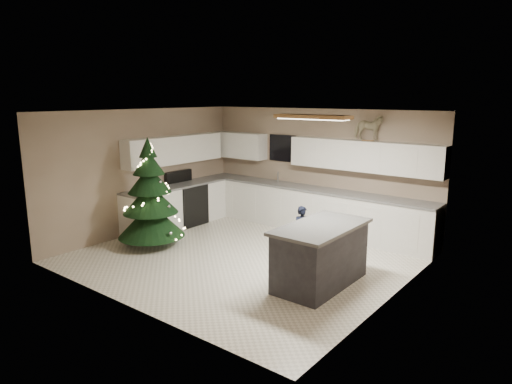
# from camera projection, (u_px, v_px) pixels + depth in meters

# --- Properties ---
(ground_plane) EXTENTS (5.50, 5.50, 0.00)m
(ground_plane) POSITION_uv_depth(u_px,v_px,m) (244.00, 257.00, 8.26)
(ground_plane) COLOR silver
(room_shell) EXTENTS (5.52, 5.02, 2.61)m
(room_shell) POSITION_uv_depth(u_px,v_px,m) (245.00, 162.00, 7.88)
(room_shell) COLOR gray
(room_shell) RESTS_ON ground_plane
(cabinetry) EXTENTS (5.50, 3.20, 2.00)m
(cabinetry) POSITION_uv_depth(u_px,v_px,m) (260.00, 195.00, 9.92)
(cabinetry) COLOR white
(cabinetry) RESTS_ON ground_plane
(island) EXTENTS (0.90, 1.70, 0.95)m
(island) POSITION_uv_depth(u_px,v_px,m) (320.00, 255.00, 6.98)
(island) COLOR black
(island) RESTS_ON ground_plane
(bar_stool) EXTENTS (0.32, 0.32, 0.61)m
(bar_stool) POSITION_uv_depth(u_px,v_px,m) (307.00, 238.00, 7.88)
(bar_stool) COLOR brown
(bar_stool) RESTS_ON ground_plane
(christmas_tree) EXTENTS (1.32, 1.28, 2.11)m
(christmas_tree) POSITION_uv_depth(u_px,v_px,m) (150.00, 202.00, 8.75)
(christmas_tree) COLOR #3F2816
(christmas_tree) RESTS_ON ground_plane
(toddler) EXTENTS (0.40, 0.39, 0.93)m
(toddler) POSITION_uv_depth(u_px,v_px,m) (302.00, 231.00, 8.23)
(toddler) COLOR black
(toddler) RESTS_ON ground_plane
(rocking_horse) EXTENTS (0.61, 0.40, 0.50)m
(rocking_horse) POSITION_uv_depth(u_px,v_px,m) (368.00, 128.00, 8.84)
(rocking_horse) COLOR brown
(rocking_horse) RESTS_ON cabinetry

